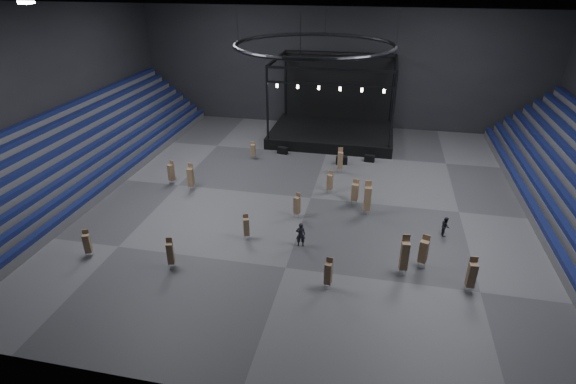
% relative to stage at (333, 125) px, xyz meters
% --- Properties ---
extents(floor, '(50.00, 50.00, 0.00)m').
position_rel_stage_xyz_m(floor, '(-0.00, -16.24, -1.45)').
color(floor, '#454447').
rests_on(floor, ground).
extents(wall_back, '(50.00, 0.20, 18.00)m').
position_rel_stage_xyz_m(wall_back, '(-0.00, 4.76, 7.55)').
color(wall_back, black).
rests_on(wall_back, ground).
extents(wall_front, '(50.00, 0.20, 18.00)m').
position_rel_stage_xyz_m(wall_front, '(-0.00, -37.24, 7.55)').
color(wall_front, black).
rests_on(wall_front, ground).
extents(wall_left, '(0.20, 42.00, 18.00)m').
position_rel_stage_xyz_m(wall_left, '(-25.00, -16.24, 7.55)').
color(wall_left, black).
rests_on(wall_left, ground).
extents(bleachers_left, '(7.20, 40.00, 6.40)m').
position_rel_stage_xyz_m(bleachers_left, '(-22.94, -16.24, 0.28)').
color(bleachers_left, '#48484B').
rests_on(bleachers_left, floor).
extents(stage, '(14.00, 10.00, 9.20)m').
position_rel_stage_xyz_m(stage, '(0.00, 0.00, 0.00)').
color(stage, black).
rests_on(stage, floor).
extents(truss_ring, '(12.30, 12.30, 5.15)m').
position_rel_stage_xyz_m(truss_ring, '(-0.00, -16.24, 11.55)').
color(truss_ring, black).
rests_on(truss_ring, ceiling).
extents(flight_case_left, '(1.18, 0.77, 0.73)m').
position_rel_stage_xyz_m(flight_case_left, '(-4.70, -6.48, -1.09)').
color(flight_case_left, black).
rests_on(flight_case_left, floor).
extents(flight_case_mid, '(1.23, 0.74, 0.77)m').
position_rel_stage_xyz_m(flight_case_mid, '(1.89, -8.04, -1.06)').
color(flight_case_mid, black).
rests_on(flight_case_mid, floor).
extents(flight_case_right, '(1.10, 0.65, 0.70)m').
position_rel_stage_xyz_m(flight_case_right, '(4.68, -6.81, -1.10)').
color(flight_case_right, black).
rests_on(flight_case_right, floor).
extents(chair_stack_0, '(0.54, 0.54, 2.04)m').
position_rel_stage_xyz_m(chair_stack_0, '(-3.63, -23.77, -0.39)').
color(chair_stack_0, silver).
rests_on(chair_stack_0, floor).
extents(chair_stack_1, '(0.49, 0.49, 2.20)m').
position_rel_stage_xyz_m(chair_stack_1, '(3.05, -28.23, -0.31)').
color(chair_stack_1, silver).
rests_on(chair_stack_1, floor).
extents(chair_stack_2, '(0.53, 0.53, 2.27)m').
position_rel_stage_xyz_m(chair_stack_2, '(-7.59, -28.23, -0.29)').
color(chair_stack_2, silver).
rests_on(chair_stack_2, floor).
extents(chair_stack_3, '(0.68, 0.68, 2.43)m').
position_rel_stage_xyz_m(chair_stack_3, '(9.00, -24.70, -0.17)').
color(chair_stack_3, silver).
rests_on(chair_stack_3, floor).
extents(chair_stack_4, '(0.50, 0.50, 2.56)m').
position_rel_stage_xyz_m(chair_stack_4, '(-10.89, -16.87, -0.13)').
color(chair_stack_4, silver).
rests_on(chair_stack_4, floor).
extents(chair_stack_5, '(0.56, 0.56, 2.10)m').
position_rel_stage_xyz_m(chair_stack_5, '(-13.81, -28.23, -0.35)').
color(chair_stack_5, silver).
rests_on(chair_stack_5, floor).
extents(chair_stack_6, '(0.57, 0.57, 2.15)m').
position_rel_stage_xyz_m(chair_stack_6, '(-0.56, -19.79, -0.33)').
color(chair_stack_6, silver).
rests_on(chair_stack_6, floor).
extents(chair_stack_7, '(0.60, 0.60, 2.97)m').
position_rel_stage_xyz_m(chair_stack_7, '(4.94, -18.15, 0.06)').
color(chair_stack_7, silver).
rests_on(chair_stack_7, floor).
extents(chair_stack_8, '(0.61, 0.61, 2.31)m').
position_rel_stage_xyz_m(chair_stack_8, '(-13.20, -16.01, -0.25)').
color(chair_stack_8, silver).
rests_on(chair_stack_8, floor).
extents(chair_stack_9, '(0.55, 0.55, 2.14)m').
position_rel_stage_xyz_m(chair_stack_9, '(1.49, -14.90, -0.34)').
color(chair_stack_9, silver).
rests_on(chair_stack_9, floor).
extents(chair_stack_10, '(0.46, 0.46, 1.86)m').
position_rel_stage_xyz_m(chair_stack_10, '(-7.42, -8.54, -0.45)').
color(chair_stack_10, silver).
rests_on(chair_stack_10, floor).
extents(chair_stack_11, '(0.56, 0.56, 2.93)m').
position_rel_stage_xyz_m(chair_stack_11, '(7.71, -25.76, 0.03)').
color(chair_stack_11, silver).
rests_on(chair_stack_11, floor).
extents(chair_stack_12, '(0.56, 0.56, 2.56)m').
position_rel_stage_xyz_m(chair_stack_12, '(1.92, -10.20, -0.14)').
color(chair_stack_12, silver).
rests_on(chair_stack_12, floor).
extents(chair_stack_13, '(0.62, 0.62, 2.31)m').
position_rel_stage_xyz_m(chair_stack_13, '(3.85, -16.67, -0.21)').
color(chair_stack_13, silver).
rests_on(chair_stack_13, floor).
extents(chair_stack_14, '(0.53, 0.53, 2.49)m').
position_rel_stage_xyz_m(chair_stack_14, '(11.75, -26.76, -0.15)').
color(chair_stack_14, silver).
rests_on(chair_stack_14, floor).
extents(man_center, '(0.79, 0.61, 1.91)m').
position_rel_stage_xyz_m(man_center, '(0.49, -23.88, -0.49)').
color(man_center, black).
rests_on(man_center, floor).
extents(crew_member, '(0.62, 0.77, 1.52)m').
position_rel_stage_xyz_m(crew_member, '(10.92, -20.15, -0.69)').
color(crew_member, black).
rests_on(crew_member, floor).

